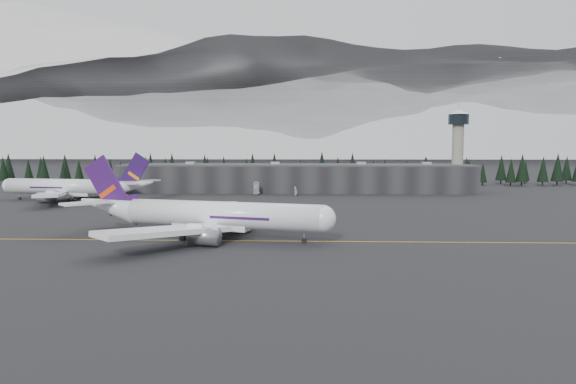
{
  "coord_description": "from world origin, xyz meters",
  "views": [
    {
      "loc": [
        5.2,
        -114.47,
        21.1
      ],
      "look_at": [
        0.0,
        20.0,
        9.0
      ],
      "focal_mm": 32.0,
      "sensor_mm": 36.0,
      "label": 1
    }
  ],
  "objects_px": {
    "gse_vehicle_a": "(256,193)",
    "terminal": "(297,178)",
    "jet_parked": "(75,187)",
    "gse_vehicle_b": "(296,194)",
    "jet_main": "(201,214)",
    "control_tower": "(458,141)"
  },
  "relations": [
    {
      "from": "gse_vehicle_a",
      "to": "gse_vehicle_b",
      "type": "relative_size",
      "value": 1.43
    },
    {
      "from": "jet_main",
      "to": "jet_parked",
      "type": "relative_size",
      "value": 1.0
    },
    {
      "from": "jet_main",
      "to": "gse_vehicle_b",
      "type": "distance_m",
      "value": 101.89
    },
    {
      "from": "terminal",
      "to": "gse_vehicle_a",
      "type": "distance_m",
      "value": 26.23
    },
    {
      "from": "terminal",
      "to": "control_tower",
      "type": "bearing_deg",
      "value": 2.29
    },
    {
      "from": "jet_main",
      "to": "gse_vehicle_a",
      "type": "height_order",
      "value": "jet_main"
    },
    {
      "from": "control_tower",
      "to": "gse_vehicle_b",
      "type": "distance_m",
      "value": 82.49
    },
    {
      "from": "control_tower",
      "to": "gse_vehicle_b",
      "type": "bearing_deg",
      "value": -160.79
    },
    {
      "from": "jet_main",
      "to": "gse_vehicle_b",
      "type": "bearing_deg",
      "value": 93.04
    },
    {
      "from": "gse_vehicle_a",
      "to": "jet_main",
      "type": "bearing_deg",
      "value": -90.15
    },
    {
      "from": "control_tower",
      "to": "gse_vehicle_b",
      "type": "height_order",
      "value": "control_tower"
    },
    {
      "from": "jet_main",
      "to": "jet_parked",
      "type": "distance_m",
      "value": 100.23
    },
    {
      "from": "jet_main",
      "to": "gse_vehicle_a",
      "type": "distance_m",
      "value": 103.89
    },
    {
      "from": "control_tower",
      "to": "gse_vehicle_a",
      "type": "relative_size",
      "value": 6.58
    },
    {
      "from": "jet_main",
      "to": "terminal",
      "type": "bearing_deg",
      "value": 95.15
    },
    {
      "from": "terminal",
      "to": "gse_vehicle_b",
      "type": "relative_size",
      "value": 39.87
    },
    {
      "from": "jet_parked",
      "to": "gse_vehicle_b",
      "type": "bearing_deg",
      "value": -156.03
    },
    {
      "from": "control_tower",
      "to": "gse_vehicle_b",
      "type": "relative_size",
      "value": 9.4
    },
    {
      "from": "control_tower",
      "to": "jet_parked",
      "type": "height_order",
      "value": "control_tower"
    },
    {
      "from": "gse_vehicle_a",
      "to": "terminal",
      "type": "bearing_deg",
      "value": 49.69
    },
    {
      "from": "jet_parked",
      "to": "gse_vehicle_a",
      "type": "distance_m",
      "value": 72.54
    },
    {
      "from": "terminal",
      "to": "control_tower",
      "type": "xyz_separation_m",
      "value": [
        75.0,
        3.0,
        17.11
      ]
    }
  ]
}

